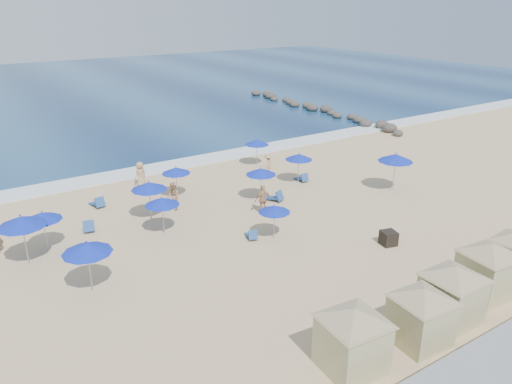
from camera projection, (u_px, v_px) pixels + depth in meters
ground at (271, 244)px, 27.21m from camera, size 160.00×160.00×0.00m
ocean at (47, 94)px, 70.05m from camera, size 160.00×80.00×0.06m
surf_line at (159, 168)px, 39.27m from camera, size 160.00×2.50×0.08m
seawall at (506, 382)px, 16.46m from camera, size 160.00×6.10×1.22m
rock_jetty at (317, 109)px, 58.77m from camera, size 2.56×26.66×0.96m
trash_bin at (389, 238)px, 26.97m from camera, size 0.95×0.95×0.78m
cabana_0 at (353, 331)px, 17.49m from camera, size 4.41×4.41×2.77m
cabana_1 at (422, 309)px, 18.90m from camera, size 4.18×4.18×2.63m
cabana_2 at (453, 287)px, 20.19m from camera, size 4.41×4.41×2.77m
cabana_3 at (489, 263)px, 21.97m from camera, size 4.43×4.43×2.79m
umbrella_0 at (21, 221)px, 24.28m from camera, size 2.39×2.39×2.72m
umbrella_1 at (42, 216)px, 25.85m from camera, size 1.98×1.98×2.25m
umbrella_2 at (87, 248)px, 21.99m from camera, size 2.25×2.25×2.56m
umbrella_3 at (149, 186)px, 29.50m from camera, size 2.16×2.16×2.46m
umbrella_4 at (162, 201)px, 27.73m from camera, size 1.98×1.98×2.25m
umbrella_5 at (274, 209)px, 27.23m from camera, size 1.79×1.79×2.03m
umbrella_6 at (176, 170)px, 32.91m from camera, size 1.92×1.92×2.19m
umbrella_7 at (261, 172)px, 32.40m from camera, size 2.02×2.02×2.30m
umbrella_8 at (257, 142)px, 39.36m from camera, size 1.93×1.93×2.19m
umbrella_9 at (299, 157)px, 35.55m from camera, size 1.98×1.98×2.26m
umbrella_10 at (396, 158)px, 33.91m from camera, size 2.41×2.41×2.74m
beach_chair_1 at (89, 226)px, 28.67m from camera, size 0.92×1.49×0.76m
beach_chair_2 at (98, 203)px, 31.96m from camera, size 0.80×1.43×0.75m
beach_chair_3 at (252, 235)px, 27.72m from camera, size 0.81×1.22×0.62m
beach_chair_4 at (275, 197)px, 32.89m from camera, size 1.07×1.52×0.76m
beach_chair_5 at (302, 178)px, 36.42m from camera, size 0.63×1.28×0.69m
beachgoer_1 at (173, 196)px, 31.26m from camera, size 0.76×0.93×1.80m
beachgoer_2 at (263, 199)px, 30.79m from camera, size 1.11×0.56×1.82m
beachgoer_3 at (268, 164)px, 37.68m from camera, size 1.18×1.07×1.59m
beachgoer_4 at (140, 174)px, 35.15m from camera, size 1.03×0.83×1.83m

